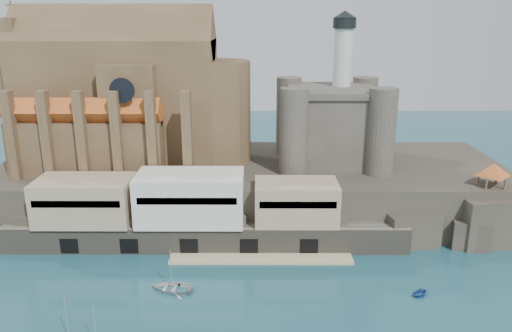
{
  "coord_description": "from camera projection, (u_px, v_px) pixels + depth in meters",
  "views": [
    {
      "loc": [
        1.43,
        -55.97,
        38.61
      ],
      "look_at": [
        1.13,
        32.0,
        11.77
      ],
      "focal_mm": 35.0,
      "sensor_mm": 36.0,
      "label": 1
    }
  ],
  "objects": [
    {
      "name": "promontory",
      "position": [
        250.0,
        188.0,
        101.03
      ],
      "size": [
        100.0,
        36.0,
        10.0
      ],
      "color": "#2B2720",
      "rests_on": "ground"
    },
    {
      "name": "boat_6",
      "position": [
        172.0,
        290.0,
        72.91
      ],
      "size": [
        2.16,
        4.68,
        6.31
      ],
      "primitive_type": "imported",
      "rotation": [
        0.0,
        0.0,
        4.52
      ],
      "color": "beige",
      "rests_on": "ground"
    },
    {
      "name": "pavilion",
      "position": [
        493.0,
        171.0,
        85.82
      ],
      "size": [
        6.4,
        6.4,
        5.4
      ],
      "color": "brown",
      "rests_on": "rock_outcrop"
    },
    {
      "name": "church",
      "position": [
        128.0,
        101.0,
        98.46
      ],
      "size": [
        47.0,
        25.93,
        30.51
      ],
      "color": "brown",
      "rests_on": "promontory"
    },
    {
      "name": "castle_keep",
      "position": [
        332.0,
        121.0,
        98.69
      ],
      "size": [
        21.2,
        21.2,
        29.3
      ],
      "color": "#443E35",
      "rests_on": "promontory"
    },
    {
      "name": "rock_outcrop",
      "position": [
        487.0,
        218.0,
        88.21
      ],
      "size": [
        14.5,
        10.5,
        8.7
      ],
      "color": "#2B2720",
      "rests_on": "ground"
    },
    {
      "name": "ground",
      "position": [
        246.0,
        324.0,
        64.81
      ],
      "size": [
        300.0,
        300.0,
        0.0
      ],
      "primitive_type": "plane",
      "color": "#184450",
      "rests_on": "ground"
    },
    {
      "name": "quay",
      "position": [
        190.0,
        213.0,
        85.14
      ],
      "size": [
        70.0,
        12.0,
        13.05
      ],
      "color": "#625B4E",
      "rests_on": "ground"
    },
    {
      "name": "boat_7",
      "position": [
        420.0,
        295.0,
        71.5
      ],
      "size": [
        2.77,
        3.01,
        2.99
      ],
      "primitive_type": "imported",
      "rotation": [
        0.0,
        0.0,
        5.32
      ],
      "color": "#1B4593",
      "rests_on": "ground"
    }
  ]
}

